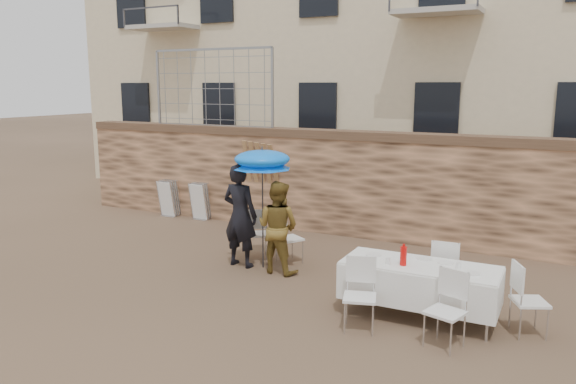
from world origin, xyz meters
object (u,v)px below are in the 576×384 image
at_px(table_chair_back, 446,270).
at_px(table_chair_side, 530,300).
at_px(man_suit, 240,215).
at_px(banquet_table, 420,267).
at_px(table_chair_front_right, 445,310).
at_px(woman_dress, 278,227).
at_px(soda_bottle, 403,256).
at_px(chair_stack_left, 172,197).
at_px(couple_chair_left, 256,233).
at_px(umbrella, 262,163).
at_px(table_chair_front_left, 360,295).
at_px(couple_chair_right, 290,237).

distance_m(table_chair_back, table_chair_side, 1.39).
bearing_deg(man_suit, banquet_table, 169.87).
bearing_deg(table_chair_front_right, woman_dress, 170.36).
bearing_deg(table_chair_side, table_chair_back, 34.78).
bearing_deg(soda_bottle, chair_stack_left, 151.96).
bearing_deg(banquet_table, man_suit, 166.05).
bearing_deg(couple_chair_left, table_chair_front_right, 119.83).
bearing_deg(umbrella, chair_stack_left, 147.70).
distance_m(man_suit, chair_stack_left, 4.47).
bearing_deg(table_chair_front_left, table_chair_back, 46.18).
bearing_deg(chair_stack_left, couple_chair_right, -25.78).
height_order(couple_chair_left, table_chair_back, same).
distance_m(table_chair_front_right, chair_stack_left, 8.60).
relative_size(soda_bottle, chair_stack_left, 0.28).
relative_size(couple_chair_left, table_chair_back, 1.00).
distance_m(couple_chair_left, table_chair_back, 3.65).
relative_size(umbrella, table_chair_front_left, 2.07).
height_order(umbrella, table_chair_front_right, umbrella).
xyz_separation_m(couple_chair_left, banquet_table, (3.40, -1.40, 0.25)).
relative_size(man_suit, table_chair_back, 1.93).
bearing_deg(soda_bottle, couple_chair_right, 148.31).
bearing_deg(couple_chair_left, couple_chair_right, 148.63).
height_order(table_chair_front_right, table_chair_side, same).
distance_m(banquet_table, table_chair_front_left, 0.99).
bearing_deg(banquet_table, chair_stack_left, 153.63).
xyz_separation_m(man_suit, table_chair_side, (4.80, -0.75, -0.45)).
bearing_deg(couple_chair_left, woman_dress, 112.37).
bearing_deg(man_suit, table_chair_front_left, 154.17).
relative_size(woman_dress, table_chair_back, 1.66).
relative_size(couple_chair_right, table_chair_side, 1.00).
xyz_separation_m(table_chair_front_left, table_chair_side, (2.00, 0.85, 0.00)).
bearing_deg(table_chair_back, couple_chair_right, -14.65).
bearing_deg(table_chair_front_left, umbrella, 128.28).
bearing_deg(table_chair_back, banquet_table, 72.90).
height_order(couple_chair_right, soda_bottle, soda_bottle).
bearing_deg(table_chair_side, couple_chair_left, 49.94).
relative_size(umbrella, table_chair_back, 2.07).
bearing_deg(table_chair_back, table_chair_front_right, 97.89).
bearing_deg(chair_stack_left, banquet_table, -26.37).
relative_size(banquet_table, table_chair_side, 2.19).
distance_m(table_chair_front_left, chair_stack_left, 7.66).
distance_m(woman_dress, table_chair_front_right, 3.55).
xyz_separation_m(couple_chair_left, soda_bottle, (3.20, -1.55, 0.43)).
distance_m(umbrella, table_chair_back, 3.50).
distance_m(man_suit, woman_dress, 0.76).
distance_m(soda_bottle, table_chair_front_left, 0.84).
xyz_separation_m(man_suit, couple_chair_right, (0.70, 0.55, -0.45)).
bearing_deg(soda_bottle, table_chair_front_left, -123.69).
height_order(couple_chair_right, banquet_table, couple_chair_right).
relative_size(man_suit, woman_dress, 1.16).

